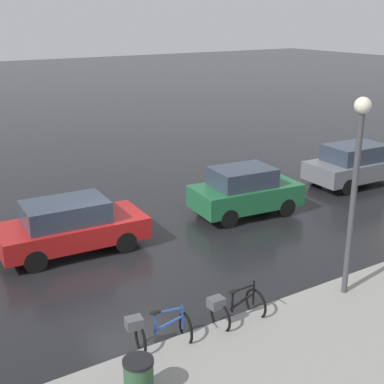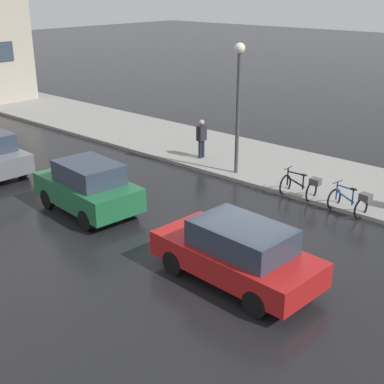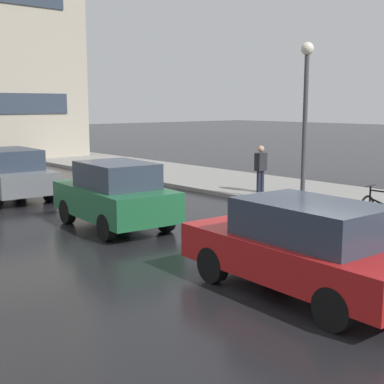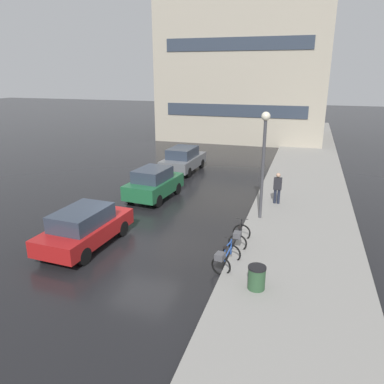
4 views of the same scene
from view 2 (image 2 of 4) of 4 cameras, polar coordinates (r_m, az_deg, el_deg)
name	(u,v)px [view 2 (image 2 of 4)]	position (r m, az deg, el deg)	size (l,w,h in m)	color
ground_plane	(252,242)	(15.36, 6.38, -5.32)	(140.00, 140.00, 0.00)	black
sidewalk_kerb	(155,136)	(25.75, -4.00, 6.00)	(4.80, 60.00, 0.14)	gray
bicycle_nearest	(352,201)	(17.53, 16.65, -0.94)	(0.86, 1.39, 0.98)	black
bicycle_second	(302,186)	(18.43, 11.65, 0.64)	(0.75, 1.33, 1.01)	black
car_red	(238,252)	(13.03, 4.88, -6.43)	(2.11, 4.33, 1.57)	#AD1919
car_green	(88,187)	(17.23, -11.02, 0.54)	(2.17, 3.87, 1.69)	#1E6038
pedestrian	(202,138)	(21.93, 1.02, 5.80)	(0.40, 0.24, 1.74)	#1E2333
streetlamp	(238,91)	(19.66, 4.98, 10.67)	(0.38, 0.38, 4.94)	#424247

